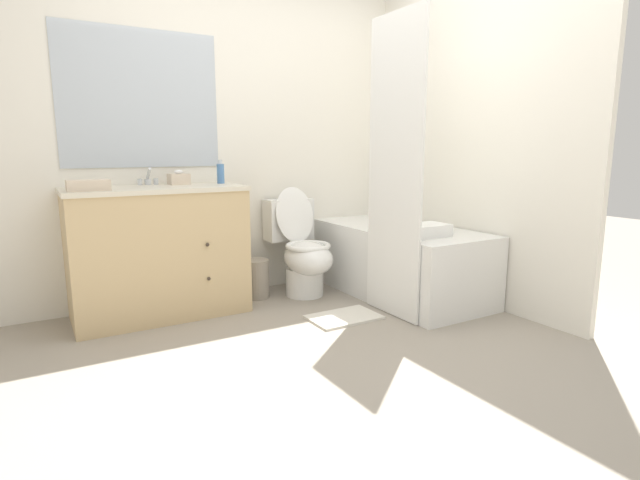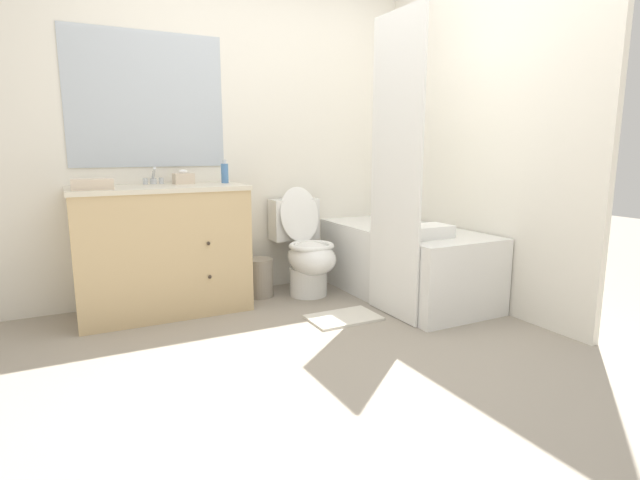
# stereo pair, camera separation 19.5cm
# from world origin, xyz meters

# --- Properties ---
(ground_plane) EXTENTS (14.00, 14.00, 0.00)m
(ground_plane) POSITION_xyz_m (0.00, 0.00, 0.00)
(ground_plane) COLOR gray
(wall_back) EXTENTS (8.00, 0.06, 2.50)m
(wall_back) POSITION_xyz_m (-0.01, 1.59, 1.25)
(wall_back) COLOR white
(wall_back) RESTS_ON ground_plane
(wall_right) EXTENTS (0.05, 2.56, 2.50)m
(wall_right) POSITION_xyz_m (1.36, 0.78, 1.25)
(wall_right) COLOR white
(wall_right) RESTS_ON ground_plane
(vanity_cabinet) EXTENTS (1.15, 0.57, 0.88)m
(vanity_cabinet) POSITION_xyz_m (-0.76, 1.29, 0.45)
(vanity_cabinet) COLOR tan
(vanity_cabinet) RESTS_ON ground_plane
(sink_faucet) EXTENTS (0.14, 0.12, 0.12)m
(sink_faucet) POSITION_xyz_m (-0.76, 1.49, 0.92)
(sink_faucet) COLOR silver
(sink_faucet) RESTS_ON vanity_cabinet
(toilet) EXTENTS (0.38, 0.65, 0.84)m
(toilet) POSITION_xyz_m (0.31, 1.23, 0.35)
(toilet) COLOR white
(toilet) RESTS_ON ground_plane
(bathtub) EXTENTS (0.70, 1.45, 0.53)m
(bathtub) POSITION_xyz_m (0.97, 0.84, 0.27)
(bathtub) COLOR white
(bathtub) RESTS_ON ground_plane
(shower_curtain) EXTENTS (0.01, 0.54, 1.98)m
(shower_curtain) POSITION_xyz_m (0.60, 0.48, 0.99)
(shower_curtain) COLOR white
(shower_curtain) RESTS_ON ground_plane
(wastebasket) EXTENTS (0.20, 0.20, 0.30)m
(wastebasket) POSITION_xyz_m (-0.04, 1.33, 0.15)
(wastebasket) COLOR gray
(wastebasket) RESTS_ON ground_plane
(tissue_box) EXTENTS (0.13, 0.13, 0.10)m
(tissue_box) POSITION_xyz_m (-0.56, 1.43, 0.92)
(tissue_box) COLOR beige
(tissue_box) RESTS_ON vanity_cabinet
(soap_dispenser) EXTENTS (0.05, 0.05, 0.17)m
(soap_dispenser) POSITION_xyz_m (-0.27, 1.37, 0.96)
(soap_dispenser) COLOR #4C7AB2
(soap_dispenser) RESTS_ON vanity_cabinet
(hand_towel_folded) EXTENTS (0.24, 0.13, 0.07)m
(hand_towel_folded) POSITION_xyz_m (-1.17, 1.17, 0.92)
(hand_towel_folded) COLOR beige
(hand_towel_folded) RESTS_ON vanity_cabinet
(bath_towel_folded) EXTENTS (0.33, 0.21, 0.09)m
(bath_towel_folded) POSITION_xyz_m (0.84, 0.43, 0.58)
(bath_towel_folded) COLOR white
(bath_towel_folded) RESTS_ON bathtub
(bath_mat) EXTENTS (0.47, 0.31, 0.02)m
(bath_mat) POSITION_xyz_m (0.28, 0.57, 0.01)
(bath_mat) COLOR silver
(bath_mat) RESTS_ON ground_plane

